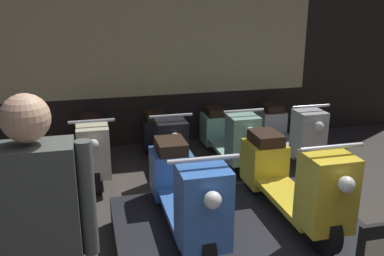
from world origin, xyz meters
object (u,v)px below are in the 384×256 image
object	(u,v)px
scooter_display_left	(184,190)
person_left_browsing	(40,238)
scooter_backrow_2	(227,136)
scooter_display_right	(290,179)
scooter_backrow_3	(288,131)
scooter_backrow_0	(93,147)
scooter_backrow_1	(163,141)

from	to	relation	value
scooter_display_left	person_left_browsing	bearing A→B (deg)	-131.75
scooter_display_left	scooter_backrow_2	size ratio (longest dim) A/B	1.00
scooter_display_left	scooter_display_right	world-z (taller)	same
scooter_display_left	person_left_browsing	xyz separation A→B (m)	(-0.95, -1.06, 0.36)
scooter_backrow_2	scooter_backrow_3	distance (m)	0.83
scooter_backrow_0	scooter_backrow_1	bearing A→B (deg)	0.00
scooter_backrow_2	scooter_backrow_3	size ratio (longest dim) A/B	1.00
person_left_browsing	scooter_backrow_3	bearing A→B (deg)	47.01
scooter_display_right	scooter_backrow_2	world-z (taller)	scooter_display_right
scooter_backrow_1	person_left_browsing	size ratio (longest dim) A/B	0.93
scooter_backrow_1	scooter_backrow_3	world-z (taller)	same
scooter_backrow_3	person_left_browsing	xyz separation A→B (m)	(-2.79, -2.99, 0.62)
scooter_backrow_0	person_left_browsing	distance (m)	3.07
scooter_backrow_0	scooter_backrow_3	xyz separation A→B (m)	(2.50, 0.00, 0.00)
scooter_display_left	scooter_backrow_1	xyz separation A→B (m)	(0.17, 1.93, -0.26)
scooter_backrow_1	scooter_backrow_3	distance (m)	1.67
scooter_display_left	scooter_backrow_0	xyz separation A→B (m)	(-0.66, 1.93, -0.26)
scooter_display_right	scooter_backrow_2	distance (m)	1.95
scooter_backrow_0	person_left_browsing	bearing A→B (deg)	-95.49
scooter_backrow_2	scooter_backrow_1	bearing A→B (deg)	180.00
scooter_display_left	scooter_display_right	bearing A→B (deg)	0.00
scooter_display_left	person_left_browsing	size ratio (longest dim) A/B	0.93
scooter_backrow_1	scooter_display_right	bearing A→B (deg)	-69.31
scooter_backrow_0	person_left_browsing	size ratio (longest dim) A/B	0.93
scooter_backrow_0	scooter_backrow_2	size ratio (longest dim) A/B	1.00
scooter_backrow_0	scooter_backrow_3	size ratio (longest dim) A/B	1.00
scooter_backrow_3	person_left_browsing	size ratio (longest dim) A/B	0.93
scooter_backrow_1	person_left_browsing	world-z (taller)	person_left_browsing
scooter_display_left	scooter_backrow_0	bearing A→B (deg)	108.89
scooter_backrow_3	scooter_display_left	bearing A→B (deg)	-133.65
scooter_display_right	scooter_backrow_1	size ratio (longest dim) A/B	1.00
scooter_backrow_1	scooter_backrow_3	xyz separation A→B (m)	(1.67, 0.00, 0.00)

